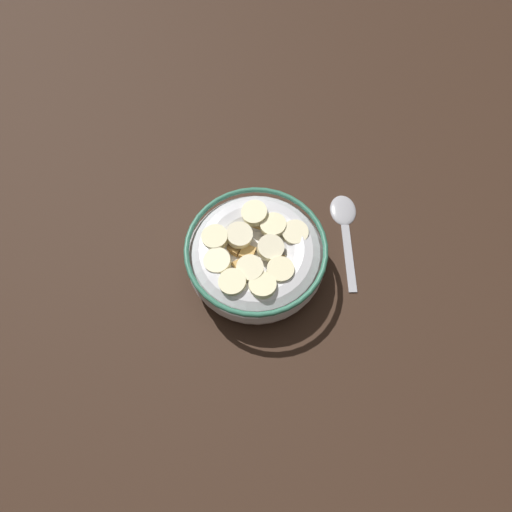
# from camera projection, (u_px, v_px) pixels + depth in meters

# --- Properties ---
(ground_plane) EXTENTS (1.18, 1.18, 0.02)m
(ground_plane) POSITION_uv_depth(u_px,v_px,m) (256.00, 270.00, 0.58)
(ground_plane) COLOR #332116
(cereal_bowl) EXTENTS (0.16, 0.16, 0.06)m
(cereal_bowl) POSITION_uv_depth(u_px,v_px,m) (256.00, 256.00, 0.55)
(cereal_bowl) COLOR silver
(cereal_bowl) RESTS_ON ground_plane
(spoon) EXTENTS (0.03, 0.14, 0.01)m
(spoon) POSITION_uv_depth(u_px,v_px,m) (345.00, 219.00, 0.60)
(spoon) COLOR #A5A5AD
(spoon) RESTS_ON ground_plane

